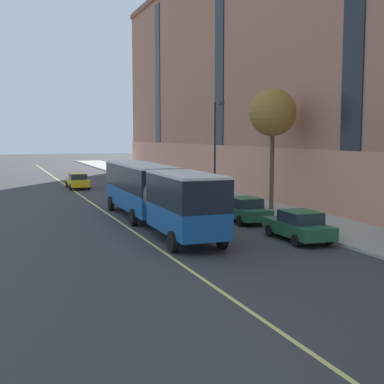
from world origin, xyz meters
TOP-DOWN VIEW (x-y plane):
  - ground_plane at (0.00, 0.00)m, footprint 260.00×260.00m
  - sidewalk at (9.16, 3.00)m, footprint 5.15×160.00m
  - city_bus at (-0.19, 2.73)m, footprint 2.94×17.74m
  - parked_car_green_0 at (5.36, 2.01)m, footprint 2.03×4.65m
  - parked_car_green_1 at (5.39, -4.35)m, footprint 2.14×4.60m
  - parked_car_red_2 at (5.47, 13.86)m, footprint 2.01×4.30m
  - parked_car_red_3 at (5.47, 24.68)m, footprint 2.02×4.70m
  - taxi_cab at (-1.22, 26.61)m, footprint 2.02×4.82m
  - street_tree_mid_block at (9.30, 5.61)m, footprint 3.31×3.31m
  - street_lamp at (7.19, 10.75)m, footprint 0.36×1.48m
  - fire_hydrant at (7.09, 5.88)m, footprint 0.42×0.24m
  - lane_centerline at (-1.89, 3.00)m, footprint 0.16×140.00m

SIDE VIEW (x-z plane):
  - ground_plane at x=0.00m, z-range 0.00..0.00m
  - lane_centerline at x=-1.89m, z-range 0.00..0.01m
  - sidewalk at x=9.16m, z-range 0.00..0.15m
  - fire_hydrant at x=7.09m, z-range 0.13..0.85m
  - parked_car_red_2 at x=5.47m, z-range 0.00..1.56m
  - parked_car_red_3 at x=5.47m, z-range 0.00..1.56m
  - parked_car_green_1 at x=5.39m, z-range 0.00..1.56m
  - parked_car_green_0 at x=5.36m, z-range 0.00..1.56m
  - taxi_cab at x=-1.22m, z-range 0.00..1.56m
  - city_bus at x=-0.19m, z-range 0.29..3.81m
  - street_lamp at x=7.19m, z-range 0.95..8.73m
  - street_tree_mid_block at x=9.30m, z-range 2.67..11.12m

